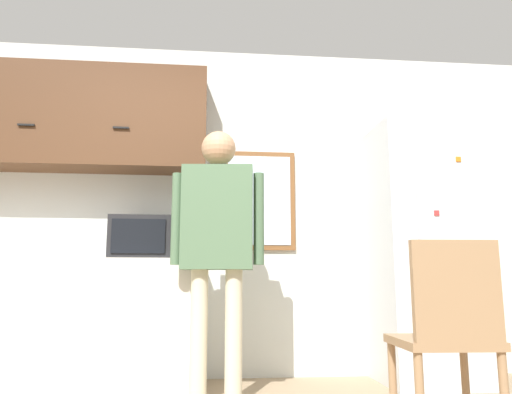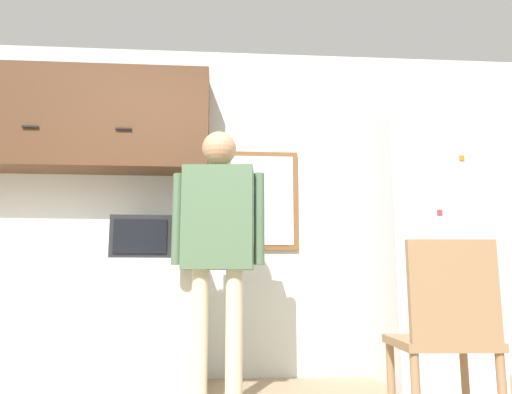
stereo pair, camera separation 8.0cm
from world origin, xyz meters
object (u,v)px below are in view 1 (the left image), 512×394
Objects in this scene: person at (218,231)px; refrigerator at (424,251)px; microwave at (148,238)px; chair at (448,330)px.

person is 0.90× the size of refrigerator.
person is 1.66m from refrigerator.
person is at bearing -41.21° from microwave.
person reaches higher than chair.
person is (0.49, -0.43, 0.02)m from microwave.
microwave is 0.57× the size of chair.
microwave is at bearing -38.72° from chair.
refrigerator is at bearing 21.37° from person.
microwave is 0.65m from person.
chair is (-0.54, -1.40, -0.45)m from refrigerator.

